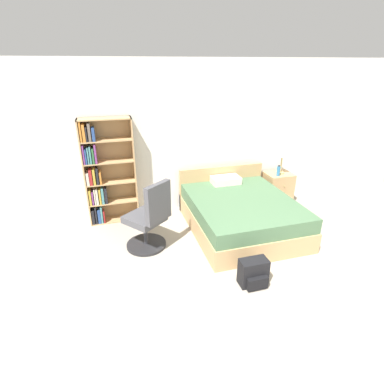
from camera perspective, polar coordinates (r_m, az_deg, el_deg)
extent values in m
plane|color=#A39989|center=(3.38, 17.64, -25.98)|extent=(14.00, 14.00, 0.00)
cube|color=white|center=(5.32, 0.36, 10.22)|extent=(9.00, 0.06, 2.60)
cube|color=tan|center=(5.07, -19.76, 3.13)|extent=(0.02, 0.26, 1.75)
cube|color=tan|center=(5.07, -10.88, 4.11)|extent=(0.02, 0.26, 1.75)
cube|color=#A48256|center=(5.18, -15.37, 4.08)|extent=(0.81, 0.01, 1.75)
cube|color=tan|center=(5.40, -14.36, -5.02)|extent=(0.77, 0.25, 0.02)
cube|color=black|center=(5.32, -18.28, -4.31)|extent=(0.04, 0.18, 0.25)
cube|color=black|center=(5.32, -17.81, -3.94)|extent=(0.03, 0.21, 0.30)
cube|color=navy|center=(5.30, -17.25, -4.31)|extent=(0.04, 0.15, 0.24)
cube|color=teal|center=(5.31, -16.84, -3.90)|extent=(0.03, 0.20, 0.29)
cube|color=maroon|center=(5.31, -16.39, -4.37)|extent=(0.02, 0.15, 0.21)
cube|color=tan|center=(5.25, -14.73, -1.66)|extent=(0.77, 0.25, 0.02)
cube|color=gold|center=(5.18, -18.81, -0.83)|extent=(0.03, 0.18, 0.26)
cube|color=#7A387F|center=(5.19, -18.37, -0.94)|extent=(0.02, 0.20, 0.22)
cube|color=beige|center=(5.17, -18.03, -0.76)|extent=(0.02, 0.17, 0.26)
cube|color=beige|center=(5.18, -17.64, -0.68)|extent=(0.04, 0.21, 0.25)
cube|color=gold|center=(5.17, -17.12, -0.70)|extent=(0.03, 0.18, 0.25)
cube|color=teal|center=(5.16, -16.66, -0.54)|extent=(0.04, 0.18, 0.27)
cube|color=black|center=(5.15, -16.09, -0.54)|extent=(0.04, 0.16, 0.26)
cube|color=tan|center=(5.11, -15.13, 1.89)|extent=(0.77, 0.25, 0.02)
cube|color=beige|center=(5.05, -19.25, 2.49)|extent=(0.04, 0.17, 0.20)
cube|color=maroon|center=(5.05, -18.73, 2.79)|extent=(0.04, 0.18, 0.25)
cube|color=gold|center=(5.03, -18.15, 2.84)|extent=(0.04, 0.15, 0.25)
cube|color=black|center=(5.05, -17.59, 3.07)|extent=(0.03, 0.20, 0.27)
cube|color=orange|center=(5.05, -17.06, 2.72)|extent=(0.03, 0.18, 0.20)
cube|color=tan|center=(5.00, -15.55, 5.62)|extent=(0.77, 0.25, 0.02)
cube|color=#7A387F|center=(4.92, -19.96, 6.73)|extent=(0.02, 0.15, 0.30)
cube|color=navy|center=(4.93, -19.57, 6.44)|extent=(0.02, 0.15, 0.24)
cube|color=teal|center=(4.94, -19.19, 6.65)|extent=(0.02, 0.19, 0.25)
cube|color=teal|center=(4.94, -18.80, 6.76)|extent=(0.03, 0.18, 0.27)
cube|color=#2D6638|center=(4.95, -18.33, 6.68)|extent=(0.03, 0.21, 0.24)
cube|color=#7A387F|center=(4.94, -17.93, 7.05)|extent=(0.03, 0.19, 0.30)
cube|color=tan|center=(4.91, -15.99, 9.50)|extent=(0.77, 0.25, 0.02)
cube|color=orange|center=(4.87, -20.49, 10.79)|extent=(0.03, 0.21, 0.30)
cube|color=orange|center=(4.87, -19.94, 10.60)|extent=(0.04, 0.19, 0.26)
cube|color=black|center=(4.86, -19.47, 10.41)|extent=(0.02, 0.18, 0.22)
cube|color=#665B51|center=(4.86, -18.98, 10.78)|extent=(0.04, 0.19, 0.27)
cube|color=navy|center=(4.87, -18.28, 10.49)|extent=(0.04, 0.20, 0.21)
cube|color=tan|center=(4.85, -16.42, 13.28)|extent=(0.81, 0.26, 0.02)
cube|color=tan|center=(4.95, 9.24, -5.36)|extent=(1.58, 1.91, 0.31)
cube|color=#4C704C|center=(4.83, 9.45, -2.54)|extent=(1.55, 1.87, 0.23)
cube|color=tan|center=(5.60, 5.54, 1.07)|extent=(1.58, 0.08, 0.79)
cube|color=silver|center=(5.35, 6.43, 2.29)|extent=(0.50, 0.30, 0.12)
cylinder|color=#232326|center=(4.58, -8.67, -9.84)|extent=(0.58, 0.58, 0.04)
cylinder|color=#333338|center=(4.48, -8.83, -7.62)|extent=(0.06, 0.06, 0.37)
cube|color=#4C4C51|center=(4.36, -9.02, -4.95)|extent=(0.67, 0.67, 0.10)
cube|color=#4C4C51|center=(4.04, -6.47, -2.05)|extent=(0.40, 0.33, 0.55)
cube|color=tan|center=(5.99, 15.98, 0.74)|extent=(0.49, 0.41, 0.59)
sphere|color=tan|center=(5.78, 17.19, 1.04)|extent=(0.02, 0.02, 0.02)
cylinder|color=tan|center=(5.91, 16.45, 3.57)|extent=(0.14, 0.14, 0.02)
cylinder|color=tan|center=(5.86, 16.65, 5.17)|extent=(0.02, 0.02, 0.33)
cone|color=white|center=(5.79, 16.93, 7.56)|extent=(0.27, 0.27, 0.18)
cylinder|color=teal|center=(5.73, 16.14, 3.86)|extent=(0.06, 0.06, 0.18)
cylinder|color=#2D2D33|center=(5.70, 16.26, 4.83)|extent=(0.04, 0.04, 0.02)
cube|color=black|center=(3.85, 11.57, -14.67)|extent=(0.34, 0.19, 0.34)
cube|color=black|center=(3.81, 12.36, -16.63)|extent=(0.26, 0.06, 0.15)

